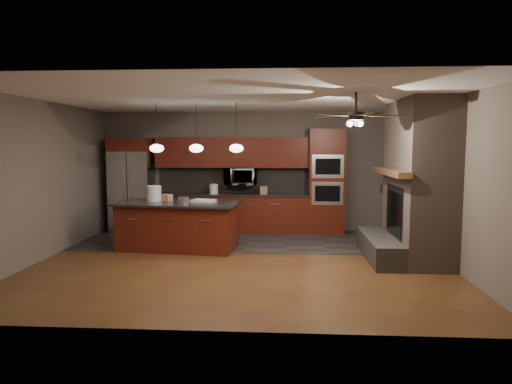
# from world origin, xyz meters

# --- Properties ---
(ground) EXTENTS (7.00, 7.00, 0.00)m
(ground) POSITION_xyz_m (0.00, 0.00, 0.00)
(ground) COLOR brown
(ground) RESTS_ON ground
(ceiling) EXTENTS (7.00, 6.00, 0.02)m
(ceiling) POSITION_xyz_m (0.00, 0.00, 2.80)
(ceiling) COLOR white
(ceiling) RESTS_ON back_wall
(back_wall) EXTENTS (7.00, 0.02, 2.80)m
(back_wall) POSITION_xyz_m (0.00, 3.00, 1.40)
(back_wall) COLOR #655A51
(back_wall) RESTS_ON ground
(right_wall) EXTENTS (0.02, 6.00, 2.80)m
(right_wall) POSITION_xyz_m (3.50, 0.00, 1.40)
(right_wall) COLOR #655A51
(right_wall) RESTS_ON ground
(left_wall) EXTENTS (0.02, 6.00, 2.80)m
(left_wall) POSITION_xyz_m (-3.50, 0.00, 1.40)
(left_wall) COLOR #655A51
(left_wall) RESTS_ON ground
(slate_tile_patch) EXTENTS (7.00, 2.40, 0.01)m
(slate_tile_patch) POSITION_xyz_m (0.00, 1.80, 0.01)
(slate_tile_patch) COLOR #322F2D
(slate_tile_patch) RESTS_ON ground
(fireplace_column) EXTENTS (1.30, 2.10, 2.80)m
(fireplace_column) POSITION_xyz_m (3.04, 0.40, 1.30)
(fireplace_column) COLOR #756053
(fireplace_column) RESTS_ON ground
(back_cabinetry) EXTENTS (3.59, 0.64, 2.20)m
(back_cabinetry) POSITION_xyz_m (-0.48, 2.74, 0.89)
(back_cabinetry) COLOR #5E1D11
(back_cabinetry) RESTS_ON ground
(oven_tower) EXTENTS (0.80, 0.63, 2.38)m
(oven_tower) POSITION_xyz_m (1.70, 2.69, 1.19)
(oven_tower) COLOR #5E1D11
(oven_tower) RESTS_ON ground
(microwave) EXTENTS (0.73, 0.41, 0.50)m
(microwave) POSITION_xyz_m (-0.27, 2.75, 1.30)
(microwave) COLOR silver
(microwave) RESTS_ON back_cabinetry
(refrigerator) EXTENTS (0.94, 0.75, 2.18)m
(refrigerator) POSITION_xyz_m (-2.79, 2.62, 1.09)
(refrigerator) COLOR silver
(refrigerator) RESTS_ON ground
(kitchen_island) EXTENTS (2.47, 1.32, 0.92)m
(kitchen_island) POSITION_xyz_m (-1.32, 0.88, 0.46)
(kitchen_island) COLOR #5E1D11
(kitchen_island) RESTS_ON ground
(white_bucket) EXTENTS (0.38, 0.38, 0.30)m
(white_bucket) POSITION_xyz_m (-1.82, 1.04, 1.07)
(white_bucket) COLOR silver
(white_bucket) RESTS_ON kitchen_island
(paint_can) EXTENTS (0.21, 0.21, 0.13)m
(paint_can) POSITION_xyz_m (-1.14, 0.63, 0.99)
(paint_can) COLOR #ACACB0
(paint_can) RESTS_ON kitchen_island
(paint_tray) EXTENTS (0.50, 0.42, 0.04)m
(paint_tray) POSITION_xyz_m (-0.83, 1.00, 0.94)
(paint_tray) COLOR silver
(paint_tray) RESTS_ON kitchen_island
(cardboard_box) EXTENTS (0.25, 0.23, 0.13)m
(cardboard_box) POSITION_xyz_m (-1.58, 1.10, 0.98)
(cardboard_box) COLOR #9F7052
(cardboard_box) RESTS_ON kitchen_island
(counter_bucket) EXTENTS (0.21, 0.21, 0.22)m
(counter_bucket) POSITION_xyz_m (-0.89, 2.70, 1.01)
(counter_bucket) COLOR white
(counter_bucket) RESTS_ON back_cabinetry
(counter_box) EXTENTS (0.16, 0.13, 0.18)m
(counter_box) POSITION_xyz_m (0.27, 2.65, 0.99)
(counter_box) COLOR #A87656
(counter_box) RESTS_ON back_cabinetry
(pendant_left) EXTENTS (0.26, 0.26, 0.92)m
(pendant_left) POSITION_xyz_m (-1.65, 0.70, 1.96)
(pendant_left) COLOR black
(pendant_left) RESTS_ON ceiling
(pendant_center) EXTENTS (0.26, 0.26, 0.92)m
(pendant_center) POSITION_xyz_m (-0.90, 0.70, 1.96)
(pendant_center) COLOR black
(pendant_center) RESTS_ON ceiling
(pendant_right) EXTENTS (0.26, 0.26, 0.92)m
(pendant_right) POSITION_xyz_m (-0.15, 0.70, 1.96)
(pendant_right) COLOR black
(pendant_right) RESTS_ON ceiling
(ceiling_fan) EXTENTS (1.27, 1.33, 0.41)m
(ceiling_fan) POSITION_xyz_m (1.80, -0.80, 2.46)
(ceiling_fan) COLOR black
(ceiling_fan) RESTS_ON ceiling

